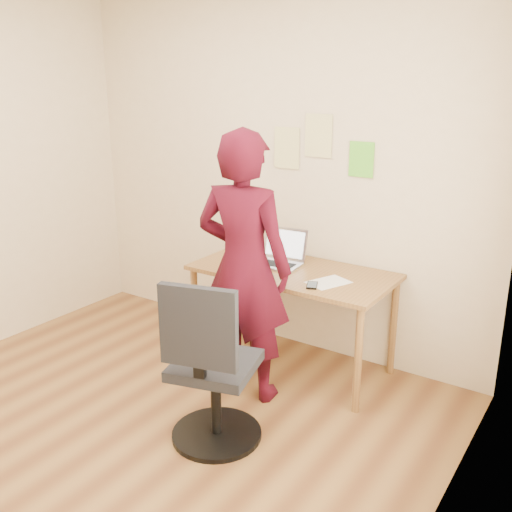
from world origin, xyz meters
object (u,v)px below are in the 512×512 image
Objects in this scene: phone at (312,285)px; office_chair at (211,376)px; desk at (292,282)px; person at (244,268)px; laptop at (279,257)px.

office_chair is at bearing -124.74° from phone.
phone is (0.27, -0.21, 0.09)m from desk.
phone is 0.46m from person.
desk is 1.38× the size of office_chair.
phone is 0.08× the size of person.
phone is at bearing 63.36° from office_chair.
laptop is 0.21× the size of person.
office_chair is 0.75m from person.
office_chair is at bearing 98.93° from person.
desk is at bearing -28.97° from laptop.
person reaches higher than laptop.
phone reaches higher than desk.
laptop is at bearing 87.00° from office_chair.
laptop is 1.21m from office_chair.
laptop is 0.50m from phone.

